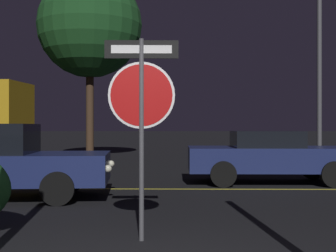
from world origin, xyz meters
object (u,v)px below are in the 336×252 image
at_px(passing_car_3, 270,156).
at_px(street_lamp, 319,18).
at_px(stop_sign, 142,97).
at_px(tree_0, 90,26).

relative_size(passing_car_3, street_lamp, 0.51).
distance_m(passing_car_3, street_lamp, 6.63).
bearing_deg(street_lamp, passing_car_3, -120.36).
bearing_deg(stop_sign, street_lamp, 60.58).
height_order(passing_car_3, street_lamp, street_lamp).
bearing_deg(stop_sign, tree_0, 100.99).
bearing_deg(stop_sign, passing_car_3, 62.86).
relative_size(street_lamp, tree_0, 1.04).
height_order(passing_car_3, tree_0, tree_0).
xyz_separation_m(street_lamp, tree_0, (-8.39, 3.50, 0.51)).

